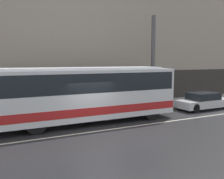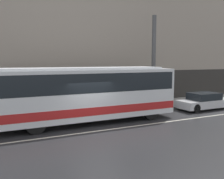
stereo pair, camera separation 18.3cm
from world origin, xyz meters
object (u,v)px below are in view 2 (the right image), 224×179
at_px(transit_bus, 86,92).
at_px(utility_pole_near, 154,61).
at_px(sedan_white_front, 205,101).
at_px(pedestrian_waiting, 90,95).

relative_size(transit_bus, utility_pole_near, 1.57).
xyz_separation_m(sedan_white_front, utility_pole_near, (-3.07, 2.42, 3.05)).
relative_size(utility_pole_near, pedestrian_waiting, 3.98).
distance_m(utility_pole_near, pedestrian_waiting, 5.62).
bearing_deg(utility_pole_near, pedestrian_waiting, 157.68).
xyz_separation_m(transit_bus, sedan_white_front, (9.57, -0.00, -1.25)).
distance_m(transit_bus, pedestrian_waiting, 4.79).
height_order(utility_pole_near, pedestrian_waiting, utility_pole_near).
xyz_separation_m(sedan_white_front, pedestrian_waiting, (-7.65, 4.30, 0.38)).
bearing_deg(sedan_white_front, transit_bus, 180.00).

